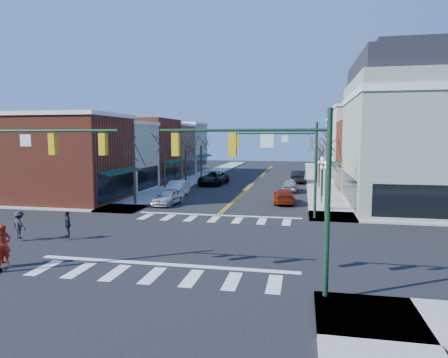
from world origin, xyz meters
The scene contains 36 objects.
ground centered at (0.00, 0.00, 0.00)m, with size 160.00×160.00×0.00m, color black.
sidewalk_left centered at (-8.75, 20.00, 0.07)m, with size 3.50×70.00×0.15m, color #9E9B93.
sidewalk_right centered at (8.75, 20.00, 0.07)m, with size 3.50×70.00×0.15m, color #9E9B93.
bldg_left_brick_a centered at (-15.50, 11.75, 4.00)m, with size 10.00×8.50×8.00m, color maroon.
bldg_left_stucco_a centered at (-15.50, 19.50, 3.75)m, with size 10.00×7.00×7.50m, color #BAB499.
bldg_left_brick_b centered at (-15.50, 27.50, 4.25)m, with size 10.00×9.00×8.50m, color maroon.
bldg_left_tan centered at (-15.50, 35.75, 3.90)m, with size 10.00×7.50×7.80m, color #967453.
bldg_left_stucco_b centered at (-15.50, 43.50, 4.10)m, with size 10.00×8.00×8.20m, color #BAB499.
bldg_right_brick_a centered at (15.50, 25.75, 4.00)m, with size 10.00×8.50×8.00m, color maroon.
bldg_right_stucco centered at (15.50, 33.50, 5.00)m, with size 10.00×7.00×10.00m, color #BAB499.
bldg_right_brick_b centered at (15.50, 41.00, 4.25)m, with size 10.00×8.00×8.50m, color maroon.
bldg_right_tan centered at (15.50, 49.00, 4.50)m, with size 10.00×8.00×9.00m, color #967453.
victorian_corner centered at (16.50, 14.50, 6.66)m, with size 12.25×14.25×13.30m.
traffic_mast_near_left centered at (-5.55, -7.40, 4.71)m, with size 6.60×0.28×7.20m.
traffic_mast_near_right centered at (5.55, -7.40, 4.71)m, with size 6.60×0.28×7.20m.
traffic_mast_far_right centered at (5.55, 7.40, 4.71)m, with size 6.60×0.28×7.20m.
lamppost_corner centered at (8.20, 8.50, 2.96)m, with size 0.36×0.36×4.33m.
lamppost_midblock centered at (8.20, 15.00, 2.96)m, with size 0.36×0.36×4.33m.
tree_left_a centered at (-8.40, 11.00, 2.38)m, with size 0.24×0.24×4.76m, color #382B21.
tree_left_b centered at (-8.40, 19.00, 2.52)m, with size 0.24×0.24×5.04m, color #382B21.
tree_left_c centered at (-8.40, 27.00, 2.27)m, with size 0.24×0.24×4.55m, color #382B21.
tree_left_d centered at (-8.40, 35.00, 2.45)m, with size 0.24×0.24×4.90m, color #382B21.
tree_right_a centered at (8.40, 11.00, 2.31)m, with size 0.24×0.24×4.62m, color #382B21.
tree_right_b centered at (8.40, 19.00, 2.59)m, with size 0.24×0.24×5.18m, color #382B21.
tree_right_c centered at (8.40, 27.00, 2.42)m, with size 0.24×0.24×4.83m, color #382B21.
tree_right_d centered at (8.40, 35.00, 2.48)m, with size 0.24×0.24×4.97m, color #382B21.
car_left_near centered at (-5.45, 11.70, 0.72)m, with size 1.71×4.24×1.44m, color silver.
car_left_mid centered at (-6.40, 17.04, 0.79)m, with size 1.66×4.77×1.57m, color silver.
car_left_far centered at (-4.80, 27.39, 0.85)m, with size 2.83×6.13×1.70m, color black.
car_right_near centered at (4.80, 14.53, 0.69)m, with size 1.92×4.73×1.37m, color maroon.
car_right_mid centered at (5.08, 22.58, 0.71)m, with size 1.68×4.17×1.42m, color #A8A7AC.
car_right_far centered at (5.93, 31.91, 0.84)m, with size 1.79×5.12×1.69m, color black.
pedestrian_red_a centered at (-7.30, -6.50, 1.08)m, with size 0.68×0.45×1.86m, color red.
pedestrian_red_b centered at (-7.31, -6.48, 1.10)m, with size 0.92×0.72×1.90m, color red.
pedestrian_dark_a centered at (-7.30, -1.28, 0.95)m, with size 0.93×0.39×1.59m, color black.
pedestrian_dark_b centered at (-9.92, -2.09, 0.97)m, with size 1.06×0.61×1.65m, color black.
Camera 1 is at (6.47, -22.45, 6.15)m, focal length 32.00 mm.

